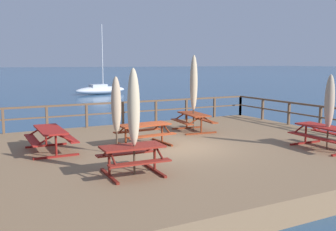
% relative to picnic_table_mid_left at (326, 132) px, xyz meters
% --- Properties ---
extents(ground_plane, '(600.00, 600.00, 0.00)m').
position_rel_picnic_table_mid_left_xyz_m(ground_plane, '(-4.29, 2.53, -1.19)').
color(ground_plane, navy).
extents(wooden_deck, '(14.21, 11.24, 0.62)m').
position_rel_picnic_table_mid_left_xyz_m(wooden_deck, '(-4.29, 2.53, -0.88)').
color(wooden_deck, '#846647').
rests_on(wooden_deck, ground).
extents(railing_waterside_far, '(14.01, 0.10, 1.09)m').
position_rel_picnic_table_mid_left_xyz_m(railing_waterside_far, '(-4.29, 8.00, 0.18)').
color(railing_waterside_far, brown).
rests_on(railing_waterside_far, wooden_deck).
extents(railing_side_right, '(0.10, 11.04, 1.09)m').
position_rel_picnic_table_mid_left_xyz_m(railing_side_right, '(2.66, 2.53, 0.18)').
color(railing_side_right, brown).
rests_on(railing_side_right, wooden_deck).
extents(picnic_table_mid_left, '(1.47, 2.20, 0.78)m').
position_rel_picnic_table_mid_left_xyz_m(picnic_table_mid_left, '(0.00, 0.00, 0.00)').
color(picnic_table_mid_left, maroon).
rests_on(picnic_table_mid_left, wooden_deck).
extents(picnic_table_front_left, '(1.57, 1.91, 0.78)m').
position_rel_picnic_table_mid_left_xyz_m(picnic_table_front_left, '(-2.25, 4.92, -0.01)').
color(picnic_table_front_left, '#993819').
rests_on(picnic_table_front_left, wooden_deck).
extents(picnic_table_front_right, '(1.41, 2.16, 0.78)m').
position_rel_picnic_table_mid_left_xyz_m(picnic_table_front_right, '(-8.39, 3.87, -0.00)').
color(picnic_table_front_right, maroon).
rests_on(picnic_table_front_right, wooden_deck).
extents(picnic_table_mid_right, '(1.67, 1.46, 0.78)m').
position_rel_picnic_table_mid_left_xyz_m(picnic_table_mid_right, '(-6.97, 0.24, -0.02)').
color(picnic_table_mid_right, maroon).
rests_on(picnic_table_mid_right, wooden_deck).
extents(picnic_table_back_left, '(1.89, 1.51, 0.78)m').
position_rel_picnic_table_mid_left_xyz_m(picnic_table_back_left, '(-5.25, 3.35, -0.01)').
color(picnic_table_back_left, '#993819').
rests_on(picnic_table_back_left, wooden_deck).
extents(patio_umbrella_short_front, '(0.32, 0.32, 2.53)m').
position_rel_picnic_table_mid_left_xyz_m(patio_umbrella_short_front, '(0.01, -0.06, 1.04)').
color(patio_umbrella_short_front, '#4C3828').
rests_on(patio_umbrella_short_front, wooden_deck).
extents(patio_umbrella_tall_front, '(0.32, 0.32, 3.22)m').
position_rel_picnic_table_mid_left_xyz_m(patio_umbrella_tall_front, '(-2.27, 4.92, 1.48)').
color(patio_umbrella_tall_front, '#4C3828').
rests_on(patio_umbrella_tall_front, wooden_deck).
extents(patio_umbrella_tall_mid_right, '(0.32, 0.32, 2.49)m').
position_rel_picnic_table_mid_left_xyz_m(patio_umbrella_tall_mid_right, '(-6.54, 2.62, 1.01)').
color(patio_umbrella_tall_mid_right, '#4C3828').
rests_on(patio_umbrella_tall_mid_right, wooden_deck).
extents(patio_umbrella_short_back, '(0.32, 0.32, 2.78)m').
position_rel_picnic_table_mid_left_xyz_m(patio_umbrella_short_back, '(-6.95, 0.18, 1.20)').
color(patio_umbrella_short_back, '#4C3828').
rests_on(patio_umbrella_short_back, wooden_deck).
extents(sailboat_distant, '(6.19, 2.64, 7.72)m').
position_rel_picnic_table_mid_left_xyz_m(sailboat_distant, '(2.41, 32.67, -0.68)').
color(sailboat_distant, silver).
rests_on(sailboat_distant, ground).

